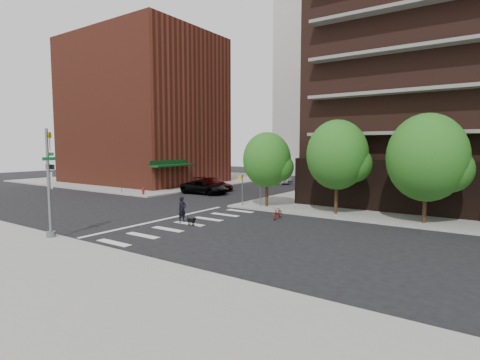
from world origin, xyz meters
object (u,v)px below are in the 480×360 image
Objects in this scene: fire_hydrant at (143,191)px; parked_car_silver at (274,178)px; parked_car_maroon at (214,184)px; dog_walker at (182,210)px; traffic_signal at (49,191)px; parked_car_black at (205,187)px; scooter at (278,213)px.

fire_hydrant is 19.54m from parked_car_silver.
fire_hydrant is 8.61m from parked_car_maroon.
dog_walker is at bearing -31.14° from fire_hydrant.
fire_hydrant is at bearing 164.71° from parked_car_maroon.
traffic_signal is 34.61m from parked_car_silver.
parked_car_black is 1.10× the size of parked_car_silver.
parked_car_maroon is at bearing 168.50° from parked_car_silver.
dog_walker is (7.81, -26.63, 0.09)m from parked_car_silver.
traffic_signal is at bearing 164.48° from dog_walker.
fire_hydrant is at bearing 123.26° from traffic_signal.
parked_car_black is 14.05m from parked_car_silver.
parked_car_maroon is at bearing 132.99° from scooter.
scooter is at bearing -123.12° from parked_car_black.
scooter is (7.52, 12.36, -2.27)m from traffic_signal.
traffic_signal is 24.49m from parked_car_maroon.
fire_hydrant is 14.97m from dog_walker.
parked_car_maroon is (-7.04, 23.37, -1.96)m from traffic_signal.
scooter is 6.77m from dog_walker.
parked_car_silver is at bearing -5.53° from parked_car_maroon.
traffic_signal is at bearing -172.59° from parked_car_silver.
dog_walker is at bearing -143.14° from parked_car_maroon.
dog_walker is at bearing -148.60° from parked_car_black.
parked_car_maroon is 18.26m from scooter.
parked_car_maroon is 18.62m from dog_walker.
fire_hydrant is 0.44× the size of scooter.
parked_car_silver is at bearing 109.97° from scooter.
dog_walker is (9.82, -15.82, 0.15)m from parked_car_maroon.
traffic_signal reaches higher than fire_hydrant.
dog_walker is at bearing -164.62° from parked_car_silver.
traffic_signal is 1.18× the size of parked_car_maroon.
traffic_signal reaches higher than parked_car_maroon.
fire_hydrant is 0.14× the size of parked_car_maroon.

